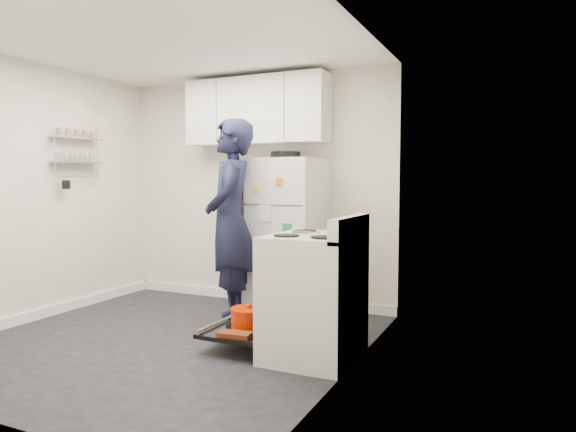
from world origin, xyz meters
The scene contains 7 objects.
room centered at (-0.03, 0.03, 1.21)m, with size 3.21×3.21×2.51m.
electric_range centered at (1.26, 0.15, 0.47)m, with size 0.66×0.76×1.10m.
open_oven_door centered at (0.68, 0.16, 0.19)m, with size 0.55×0.70×0.23m.
refrigerator centered at (0.52, 1.25, 0.80)m, with size 0.72×0.74×1.65m.
upper_cabinets centered at (0.10, 1.43, 2.10)m, with size 1.60×0.33×0.70m, color silver.
wall_shelf_rack centered at (-1.52, 0.49, 1.68)m, with size 0.14×0.60×0.61m.
person centered at (0.20, 0.71, 0.97)m, with size 0.71×0.46×1.94m, color black.
Camera 1 is at (2.71, -3.46, 1.36)m, focal length 32.00 mm.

